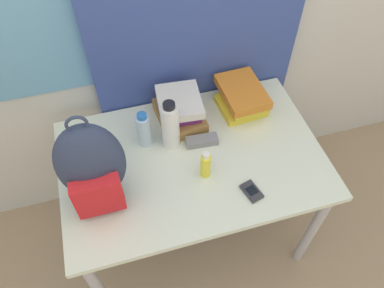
# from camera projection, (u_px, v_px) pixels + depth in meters

# --- Properties ---
(wall_back) EXTENTS (6.00, 0.06, 2.50)m
(wall_back) POSITION_uv_depth(u_px,v_px,m) (160.00, 2.00, 1.60)
(wall_back) COLOR beige
(wall_back) RESTS_ON ground_plane
(curtain_blue) EXTENTS (1.02, 0.04, 2.50)m
(curtain_blue) POSITION_uv_depth(u_px,v_px,m) (198.00, 4.00, 1.59)
(curtain_blue) COLOR #384C93
(curtain_blue) RESTS_ON ground_plane
(desk) EXTENTS (1.19, 0.78, 0.75)m
(desk) POSITION_uv_depth(u_px,v_px,m) (192.00, 169.00, 1.78)
(desk) COLOR silver
(desk) RESTS_ON ground_plane
(backpack) EXTENTS (0.27, 0.21, 0.48)m
(backpack) POSITION_uv_depth(u_px,v_px,m) (92.00, 167.00, 1.43)
(backpack) COLOR #2D3851
(backpack) RESTS_ON desk
(book_stack_left) EXTENTS (0.22, 0.28, 0.16)m
(book_stack_left) POSITION_uv_depth(u_px,v_px,m) (180.00, 109.00, 1.79)
(book_stack_left) COLOR olive
(book_stack_left) RESTS_ON desk
(book_stack_center) EXTENTS (0.23, 0.28, 0.13)m
(book_stack_center) POSITION_uv_depth(u_px,v_px,m) (242.00, 98.00, 1.85)
(book_stack_center) COLOR yellow
(book_stack_center) RESTS_ON desk
(water_bottle) EXTENTS (0.07, 0.07, 0.19)m
(water_bottle) POSITION_uv_depth(u_px,v_px,m) (144.00, 130.00, 1.69)
(water_bottle) COLOR silver
(water_bottle) RESTS_ON desk
(sports_bottle) EXTENTS (0.08, 0.08, 0.27)m
(sports_bottle) POSITION_uv_depth(u_px,v_px,m) (170.00, 126.00, 1.66)
(sports_bottle) COLOR white
(sports_bottle) RESTS_ON desk
(sunscreen_bottle) EXTENTS (0.04, 0.04, 0.15)m
(sunscreen_bottle) POSITION_uv_depth(u_px,v_px,m) (206.00, 165.00, 1.60)
(sunscreen_bottle) COLOR yellow
(sunscreen_bottle) RESTS_ON desk
(cell_phone) EXTENTS (0.08, 0.11, 0.02)m
(cell_phone) POSITION_uv_depth(u_px,v_px,m) (252.00, 191.00, 1.59)
(cell_phone) COLOR #2D2D33
(cell_phone) RESTS_ON desk
(sunglasses_case) EXTENTS (0.15, 0.07, 0.04)m
(sunglasses_case) POSITION_uv_depth(u_px,v_px,m) (202.00, 141.00, 1.74)
(sunglasses_case) COLOR gray
(sunglasses_case) RESTS_ON desk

